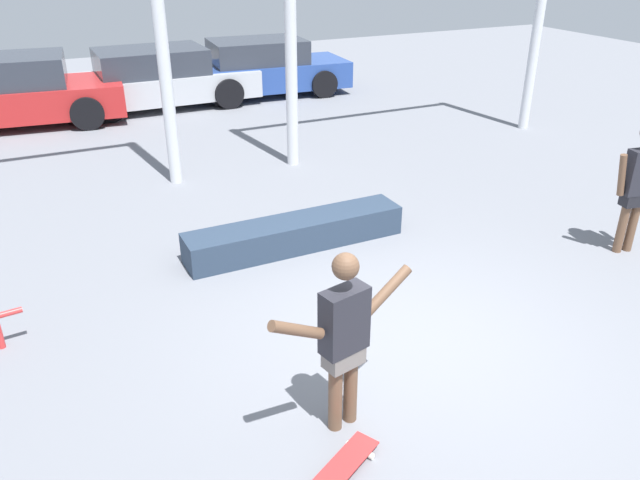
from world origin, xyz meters
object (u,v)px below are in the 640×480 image
Objects in this scene: parked_car_silver at (158,79)px; parked_car_blue at (263,68)px; skateboard at (342,467)px; grind_box at (296,233)px; skateboarder at (344,335)px; bystander at (638,182)px; parked_car_red at (17,92)px.

parked_car_blue is at bearing 1.25° from parked_car_silver.
grind_box reaches higher than skateboard.
parked_car_blue is at bearing 59.74° from skateboarder.
bystander reaches higher than grind_box.
skateboard is (-0.26, -0.49, -0.84)m from skateboarder.
skateboard is at bearing -104.04° from parked_car_blue.
parked_car_red is 11.95m from bystander.
parked_car_red reaches higher than parked_car_silver.
parked_car_silver reaches higher than skateboard.
parked_car_red is 0.99× the size of parked_car_silver.
parked_car_blue is (2.63, 0.08, 0.00)m from parked_car_silver.
skateboarder is 0.38× the size of parked_car_blue.
parked_car_silver is 1.04× the size of parked_car_blue.
skateboard is 0.27× the size of grind_box.
skateboarder is 1.01m from skateboard.
parked_car_silver is at bearing -174.23° from parked_car_blue.
bystander is at bearing -9.49° from skateboard.
grind_box is (0.95, 3.19, -0.71)m from skateboarder.
parked_car_blue is (2.65, 8.21, 0.46)m from grind_box.
skateboarder is at bearing -106.60° from grind_box.
bystander reaches higher than parked_car_blue.
parked_car_blue is (3.60, 11.40, -0.25)m from skateboarder.
parked_car_blue reaches higher than skateboard.
grind_box is 0.67× the size of parked_car_silver.
parked_car_red reaches higher than grind_box.
bystander reaches higher than parked_car_red.
grind_box is at bearing -90.71° from parked_car_silver.
skateboarder is 11.36m from parked_car_silver.
grind_box is 4.33m from bystander.
skateboarder is 0.95× the size of bystander.
bystander is at bearing -49.35° from parked_car_red.
parked_car_red reaches higher than skateboard.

